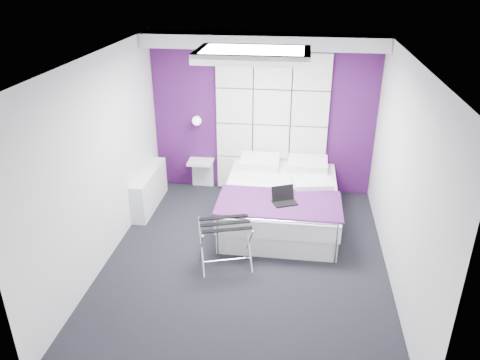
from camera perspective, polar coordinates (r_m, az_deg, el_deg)
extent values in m
plane|color=black|center=(6.19, 0.72, -9.83)|extent=(4.40, 4.40, 0.00)
plane|color=white|center=(5.17, 0.88, 14.54)|extent=(4.40, 4.40, 0.00)
plane|color=silver|center=(7.61, 2.79, 7.89)|extent=(3.60, 0.00, 3.60)
plane|color=silver|center=(6.02, -16.50, 2.10)|extent=(0.00, 4.40, 4.40)
plane|color=silver|center=(5.65, 19.23, 0.19)|extent=(0.00, 4.40, 4.40)
cube|color=#41114A|center=(7.60, 2.78, 7.87)|extent=(3.58, 0.02, 2.58)
cube|color=white|center=(7.10, 2.81, 16.59)|extent=(3.58, 0.50, 0.20)
sphere|color=white|center=(7.65, -5.24, 7.29)|extent=(0.15, 0.15, 0.15)
cube|color=white|center=(7.48, -11.00, -1.11)|extent=(0.22, 1.20, 0.60)
cube|color=white|center=(7.03, 4.89, -3.91)|extent=(1.59, 1.99, 0.30)
cube|color=white|center=(6.90, 4.97, -1.92)|extent=(1.63, 2.03, 0.25)
cube|color=#44154D|center=(6.40, 4.78, -2.81)|extent=(1.69, 0.89, 0.03)
cube|color=white|center=(7.86, -4.84, 2.20)|extent=(0.41, 0.32, 0.05)
cube|color=black|center=(5.80, -1.82, -5.31)|extent=(0.62, 0.46, 0.01)
cube|color=black|center=(6.36, 5.47, -2.77)|extent=(0.31, 0.22, 0.02)
cube|color=black|center=(6.41, 5.55, -1.42)|extent=(0.31, 0.01, 0.21)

